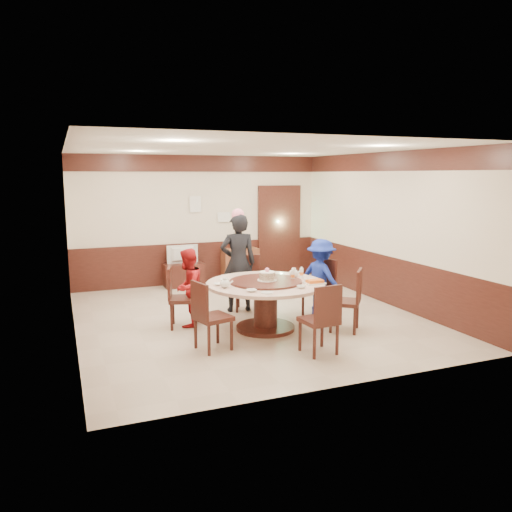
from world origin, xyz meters
name	(u,v)px	position (x,y,z in m)	size (l,w,h in m)	color
room	(248,254)	(0.01, 0.01, 1.08)	(6.00, 6.04, 2.84)	#C4B19D
banquet_table	(266,296)	(0.02, -0.72, 0.53)	(1.82, 1.82, 0.78)	#3C1812
chair_0	(319,298)	(1.17, -0.34, 0.30)	(0.55, 0.54, 0.97)	#3C1812
chair_1	(248,293)	(0.18, 0.47, 0.30)	(0.58, 0.59, 0.97)	#3C1812
chair_2	(182,308)	(-1.15, -0.11, 0.30)	(0.55, 0.54, 0.97)	#3C1812
chair_3	(212,328)	(-1.01, -1.29, 0.30)	(0.54, 0.54, 0.97)	#3C1812
chair_4	(319,331)	(0.29, -1.96, 0.30)	(0.48, 0.49, 0.97)	#3C1812
chair_5	(346,311)	(1.15, -1.23, 0.30)	(0.62, 0.62, 0.97)	#3C1812
person_standing	(238,263)	(-0.01, 0.45, 0.86)	(0.63, 0.41, 1.72)	black
person_red	(188,288)	(-1.05, -0.08, 0.62)	(0.60, 0.47, 1.24)	red
person_blue	(321,278)	(1.21, -0.33, 0.66)	(0.85, 0.49, 1.32)	navy
birthday_cake	(267,276)	(0.04, -0.73, 0.85)	(0.30, 0.30, 0.20)	white
teapot_left	(225,284)	(-0.67, -0.84, 0.81)	(0.17, 0.15, 0.13)	white
teapot_right	(294,273)	(0.61, -0.50, 0.81)	(0.17, 0.15, 0.13)	white
bowl_0	(224,280)	(-0.54, -0.40, 0.77)	(0.14, 0.14, 0.03)	white
bowl_1	(301,287)	(0.35, -1.28, 0.77)	(0.13, 0.13, 0.04)	white
bowl_2	(252,291)	(-0.40, -1.22, 0.77)	(0.14, 0.14, 0.04)	white
bowl_3	(308,280)	(0.66, -0.90, 0.77)	(0.13, 0.13, 0.04)	white
bowl_4	(218,284)	(-0.72, -0.65, 0.77)	(0.14, 0.14, 0.03)	white
saucer_near	(267,293)	(-0.23, -1.37, 0.76)	(0.18, 0.18, 0.01)	white
saucer_far	(279,274)	(0.47, -0.22, 0.76)	(0.18, 0.18, 0.01)	white
shrimp_platter	(315,282)	(0.68, -1.09, 0.78)	(0.30, 0.20, 0.06)	white
bottle_0	(293,275)	(0.48, -0.74, 0.83)	(0.06, 0.06, 0.16)	white
bottle_1	(301,273)	(0.69, -0.62, 0.83)	(0.06, 0.06, 0.16)	white
tv_stand	(184,275)	(-0.44, 2.75, 0.25)	(0.85, 0.45, 0.50)	#3C1812
television	(183,254)	(-0.44, 2.75, 0.70)	(0.68, 0.09, 0.39)	gray
side_cabinet	(240,265)	(0.86, 2.78, 0.38)	(0.80, 0.40, 0.75)	brown
thermos	(237,240)	(0.79, 2.78, 0.94)	(0.15, 0.15, 0.38)	silver
notice_left	(195,204)	(-0.10, 2.96, 1.75)	(0.25, 0.00, 0.35)	white
notice_right	(224,217)	(0.55, 2.96, 1.45)	(0.30, 0.00, 0.22)	white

